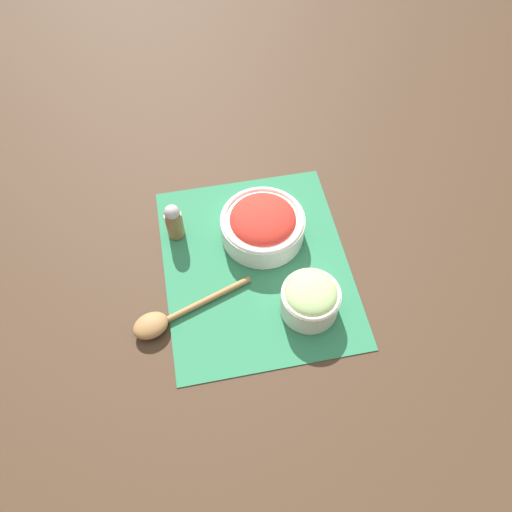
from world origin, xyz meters
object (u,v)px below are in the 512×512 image
object	(u,v)px
wooden_spoon	(163,320)
pepper_shaker	(174,221)
cucumber_bowl	(310,299)
tomato_bowl	(263,224)

from	to	relation	value
wooden_spoon	pepper_shaker	bearing A→B (deg)	167.47
cucumber_bowl	pepper_shaker	world-z (taller)	pepper_shaker
tomato_bowl	cucumber_bowl	distance (m)	0.19
tomato_bowl	cucumber_bowl	xyz separation A→B (m)	(0.19, 0.05, 0.00)
tomato_bowl	pepper_shaker	bearing A→B (deg)	-102.07
cucumber_bowl	wooden_spoon	world-z (taller)	cucumber_bowl
wooden_spoon	pepper_shaker	xyz separation A→B (m)	(-0.20, 0.04, 0.03)
pepper_shaker	wooden_spoon	bearing A→B (deg)	-12.53
tomato_bowl	cucumber_bowl	size ratio (longest dim) A/B	1.56
wooden_spoon	pepper_shaker	size ratio (longest dim) A/B	2.71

